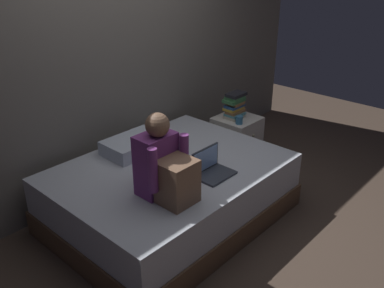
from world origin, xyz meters
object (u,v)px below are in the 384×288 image
at_px(bed, 171,193).
at_px(book_stack, 235,106).
at_px(person_sitting, 164,166).
at_px(pillow, 135,144).
at_px(laptop, 211,168).
at_px(mug, 239,120).
at_px(nightstand, 236,140).

height_order(bed, book_stack, book_stack).
height_order(person_sitting, pillow, person_sitting).
relative_size(laptop, mug, 3.56).
height_order(nightstand, person_sitting, person_sitting).
height_order(laptop, book_stack, book_stack).
distance_m(laptop, book_stack, 1.31).
xyz_separation_m(nightstand, mug, (-0.13, -0.12, 0.31)).
height_order(bed, nightstand, same).
bearing_deg(pillow, person_sitting, -114.60).
relative_size(bed, person_sitting, 3.05).
relative_size(pillow, book_stack, 1.93).
relative_size(person_sitting, pillow, 1.17).
xyz_separation_m(book_stack, mug, (-0.10, -0.14, -0.10)).
bearing_deg(nightstand, mug, -137.31).
relative_size(nightstand, person_sitting, 0.82).
distance_m(laptop, mug, 1.15).
height_order(person_sitting, mug, person_sitting).
relative_size(bed, book_stack, 6.89).
distance_m(nightstand, mug, 0.36).
bearing_deg(nightstand, bed, -169.21).
distance_m(person_sitting, pillow, 0.86).
relative_size(bed, mug, 22.22).
xyz_separation_m(laptop, mug, (1.04, 0.49, -0.01)).
xyz_separation_m(bed, nightstand, (1.30, 0.25, 0.00)).
height_order(laptop, pillow, laptop).
distance_m(nightstand, book_stack, 0.42).
xyz_separation_m(nightstand, book_stack, (-0.03, 0.02, 0.41)).
height_order(book_stack, mug, book_stack).
height_order(pillow, mug, pillow).
distance_m(person_sitting, book_stack, 1.74).
bearing_deg(book_stack, laptop, -151.30).
distance_m(nightstand, pillow, 1.37).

